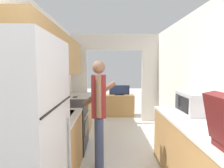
{
  "coord_description": "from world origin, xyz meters",
  "views": [
    {
      "loc": [
        -0.19,
        -0.73,
        1.57
      ],
      "look_at": [
        -0.11,
        2.95,
        1.21
      ],
      "focal_mm": 28.0,
      "sensor_mm": 36.0,
      "label": 1
    }
  ],
  "objects_px": {
    "tv_cabinet": "(119,105)",
    "refrigerator": "(16,155)",
    "range_oven": "(70,125)",
    "knife": "(75,97)",
    "person": "(99,112)",
    "television": "(119,90)",
    "microwave": "(193,103)"
  },
  "relations": [
    {
      "from": "knife",
      "to": "person",
      "type": "bearing_deg",
      "value": -25.14
    },
    {
      "from": "person",
      "to": "television",
      "type": "relative_size",
      "value": 2.6
    },
    {
      "from": "microwave",
      "to": "television",
      "type": "bearing_deg",
      "value": 106.13
    },
    {
      "from": "range_oven",
      "to": "knife",
      "type": "bearing_deg",
      "value": 91.3
    },
    {
      "from": "refrigerator",
      "to": "range_oven",
      "type": "height_order",
      "value": "refrigerator"
    },
    {
      "from": "range_oven",
      "to": "refrigerator",
      "type": "bearing_deg",
      "value": -89.25
    },
    {
      "from": "television",
      "to": "range_oven",
      "type": "bearing_deg",
      "value": -116.47
    },
    {
      "from": "range_oven",
      "to": "knife",
      "type": "height_order",
      "value": "range_oven"
    },
    {
      "from": "microwave",
      "to": "tv_cabinet",
      "type": "relative_size",
      "value": 0.56
    },
    {
      "from": "refrigerator",
      "to": "tv_cabinet",
      "type": "height_order",
      "value": "refrigerator"
    },
    {
      "from": "person",
      "to": "microwave",
      "type": "distance_m",
      "value": 1.39
    },
    {
      "from": "television",
      "to": "person",
      "type": "bearing_deg",
      "value": -99.62
    },
    {
      "from": "person",
      "to": "tv_cabinet",
      "type": "bearing_deg",
      "value": -10.03
    },
    {
      "from": "tv_cabinet",
      "to": "knife",
      "type": "distance_m",
      "value": 2.01
    },
    {
      "from": "television",
      "to": "knife",
      "type": "xyz_separation_m",
      "value": [
        -1.11,
        -1.53,
        0.06
      ]
    },
    {
      "from": "tv_cabinet",
      "to": "person",
      "type": "bearing_deg",
      "value": -99.49
    },
    {
      "from": "person",
      "to": "television",
      "type": "xyz_separation_m",
      "value": [
        0.5,
        2.95,
        -0.07
      ]
    },
    {
      "from": "refrigerator",
      "to": "knife",
      "type": "xyz_separation_m",
      "value": [
        -0.04,
        2.68,
        -0.0
      ]
    },
    {
      "from": "person",
      "to": "tv_cabinet",
      "type": "distance_m",
      "value": 3.09
    },
    {
      "from": "range_oven",
      "to": "television",
      "type": "bearing_deg",
      "value": 63.53
    },
    {
      "from": "refrigerator",
      "to": "tv_cabinet",
      "type": "xyz_separation_m",
      "value": [
        1.07,
        4.25,
        -0.56
      ]
    },
    {
      "from": "person",
      "to": "television",
      "type": "bearing_deg",
      "value": -10.16
    },
    {
      "from": "person",
      "to": "refrigerator",
      "type": "bearing_deg",
      "value": 154.94
    },
    {
      "from": "person",
      "to": "microwave",
      "type": "xyz_separation_m",
      "value": [
        1.38,
        -0.07,
        0.15
      ]
    },
    {
      "from": "knife",
      "to": "refrigerator",
      "type": "bearing_deg",
      "value": -47.66
    },
    {
      "from": "range_oven",
      "to": "microwave",
      "type": "bearing_deg",
      "value": -22.5
    },
    {
      "from": "tv_cabinet",
      "to": "refrigerator",
      "type": "bearing_deg",
      "value": -104.17
    },
    {
      "from": "microwave",
      "to": "knife",
      "type": "relative_size",
      "value": 1.87
    },
    {
      "from": "refrigerator",
      "to": "knife",
      "type": "height_order",
      "value": "refrigerator"
    },
    {
      "from": "refrigerator",
      "to": "television",
      "type": "distance_m",
      "value": 4.34
    },
    {
      "from": "television",
      "to": "microwave",
      "type": "bearing_deg",
      "value": -73.87
    },
    {
      "from": "range_oven",
      "to": "knife",
      "type": "xyz_separation_m",
      "value": [
        -0.02,
        0.67,
        0.44
      ]
    }
  ]
}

